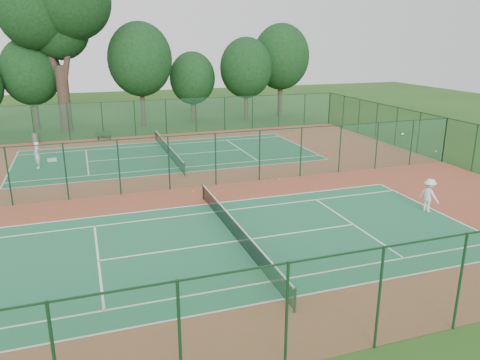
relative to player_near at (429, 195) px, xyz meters
name	(u,v)px	position (x,y,z in m)	size (l,w,h in m)	color
ground	(193,187)	(-11.38, 8.63, -0.96)	(120.00, 120.00, 0.00)	#244A17
red_pad	(193,187)	(-11.38, 8.63, -0.96)	(40.00, 36.00, 0.01)	brown
court_near	(237,241)	(-11.38, -0.37, -0.95)	(23.77, 10.97, 0.01)	#216944
court_far	(168,155)	(-11.38, 17.63, -0.95)	(23.77, 10.97, 0.01)	#1D5C38
fence_north	(151,118)	(-11.38, 26.63, 0.80)	(40.00, 0.09, 3.50)	#1C5538
fence_south	(334,307)	(-11.38, -9.37, 0.80)	(40.00, 0.09, 3.50)	#1B512C
fence_east	(445,140)	(8.62, 8.63, 0.80)	(0.09, 36.00, 3.50)	#164428
fence_divider	(193,161)	(-11.38, 8.63, 0.80)	(40.00, 0.09, 3.50)	#1C5435
tennis_net_near	(237,231)	(-11.38, -0.37, -0.42)	(0.10, 12.90, 0.97)	#143822
tennis_net_far	(168,149)	(-11.38, 17.63, -0.42)	(0.10, 12.90, 0.97)	#163E1E
player_near	(429,195)	(0.00, 0.00, 0.00)	(1.22, 0.70, 1.89)	white
player_far	(37,155)	(-21.27, 16.86, 0.04)	(0.72, 0.47, 1.96)	white
trash_bin	(35,139)	(-22.07, 25.93, -0.46)	(0.55, 0.55, 0.99)	slate
bench	(104,135)	(-16.04, 25.62, -0.51)	(1.45, 0.71, 0.86)	#12361A
kit_bag	(52,160)	(-20.39, 18.63, -0.82)	(0.69, 0.26, 0.26)	silver
stray_ball_a	(279,179)	(-5.39, 8.35, -0.92)	(0.08, 0.08, 0.08)	#D4E735
stray_ball_b	(264,182)	(-6.61, 8.06, -0.92)	(0.07, 0.07, 0.07)	#ADC52E
stray_ball_c	(193,191)	(-11.64, 7.65, -0.92)	(0.07, 0.07, 0.07)	#CBF037
big_tree	(56,12)	(-19.26, 31.79, 10.79)	(10.81, 7.91, 16.60)	#36261D
evergreen_row	(148,124)	(-10.88, 32.88, -0.96)	(39.00, 5.00, 12.00)	black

